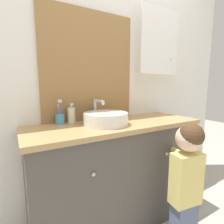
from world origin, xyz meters
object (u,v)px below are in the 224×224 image
toothbrush_holder (60,118)px  soap_dispenser (71,115)px  child_figure (186,174)px  sink_basin (106,118)px

toothbrush_holder → soap_dispenser: 0.09m
toothbrush_holder → child_figure: (0.69, -0.63, -0.35)m
toothbrush_holder → soap_dispenser: toothbrush_holder is taller
toothbrush_holder → soap_dispenser: bearing=-4.3°
soap_dispenser → sink_basin: bearing=-41.2°
soap_dispenser → child_figure: soap_dispenser is taller
sink_basin → child_figure: size_ratio=0.42×
sink_basin → soap_dispenser: bearing=138.8°
child_figure → sink_basin: bearing=131.9°
sink_basin → soap_dispenser: 0.28m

